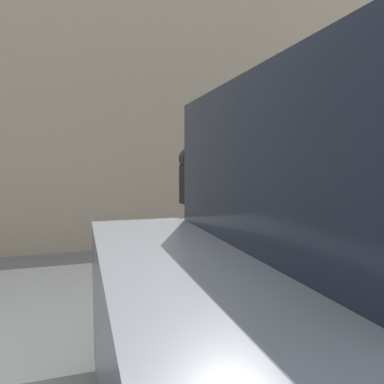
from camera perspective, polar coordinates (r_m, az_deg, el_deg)
The scene contains 3 objects.
sidewalk at distance 4.26m, azimuth -2.71°, elevation -15.29°, with size 24.00×2.80×0.12m.
building_facade at distance 6.85m, azimuth -9.34°, elevation 14.59°, with size 24.00×0.30×5.43m.
parking_meter at distance 3.07m, azimuth 0.00°, elevation -1.02°, with size 0.19×0.16×1.51m.
Camera 1 is at (-1.08, -1.67, 1.49)m, focal length 35.00 mm.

